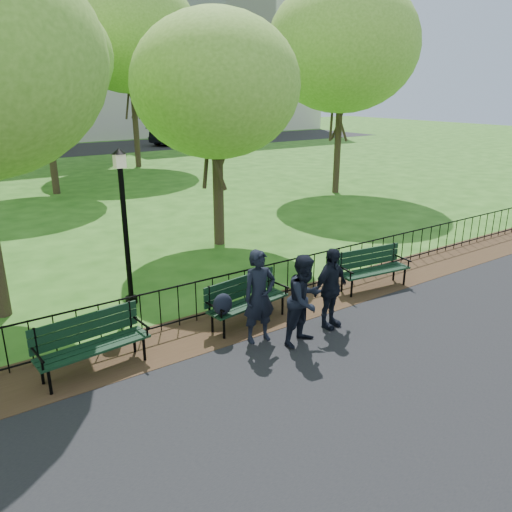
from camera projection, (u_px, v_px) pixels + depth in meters
ground at (310, 341)px, 9.64m from camera, size 120.00×120.00×0.00m
asphalt_path at (468, 437)px, 6.98m from camera, size 60.00×9.20×0.01m
dirt_strip at (265, 313)px, 10.80m from camera, size 60.00×1.60×0.01m
far_street at (4, 154)px, 36.99m from camera, size 70.00×9.00×0.01m
iron_fence at (252, 285)px, 11.04m from camera, size 24.06×0.06×1.00m
apartment_east at (215, 21)px, 57.26m from camera, size 20.00×15.00×24.00m
park_bench_main at (237, 299)px, 9.97m from camera, size 1.90×0.81×1.05m
park_bench_left_a at (90, 338)px, 8.45m from camera, size 1.94×0.76×1.08m
park_bench_right_a at (372, 264)px, 12.03m from camera, size 1.92×0.79×1.06m
lamppost at (125, 223)px, 10.74m from camera, size 0.31×0.31×3.46m
tree_near_e at (216, 86)px, 14.18m from camera, size 4.87×4.87×6.79m
tree_mid_e at (343, 46)px, 21.38m from camera, size 6.55×6.55×9.13m
tree_far_c at (39, 55)px, 21.21m from camera, size 6.18×6.18×8.61m
tree_far_e at (129, 33)px, 28.65m from camera, size 7.92×7.92×11.04m
person_left at (259, 296)px, 9.37m from camera, size 0.71×0.51×1.82m
person_mid at (305, 300)px, 9.29m from camera, size 0.93×0.62×1.76m
person_right at (330, 288)px, 9.93m from camera, size 1.04×0.57×1.67m
sedan_silver at (34, 144)px, 37.23m from camera, size 4.27×1.62×1.39m
sedan_dark at (178, 134)px, 43.37m from camera, size 6.18×4.18×1.66m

